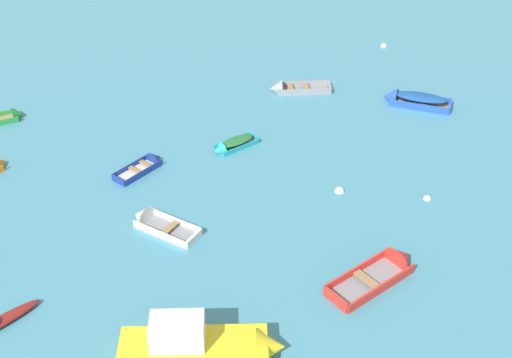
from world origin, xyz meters
TOP-DOWN VIEW (x-y plane):
  - rowboat_green_outer_right at (-12.40, 29.13)m, footprint 3.37×1.57m
  - rowboat_white_midfield_right at (-5.50, 17.32)m, footprint 3.18×3.24m
  - rowboat_red_far_right at (3.73, 11.65)m, footprint 4.59×2.99m
  - rowboat_grey_back_row_left at (4.41, 28.40)m, footprint 3.97×1.85m
  - rowboat_blue_center at (11.05, 24.95)m, footprint 4.04×3.29m
  - motor_launch_yellow_distant_center at (-4.66, 9.15)m, footprint 6.17×2.82m
  - rowboat_turquoise_far_back at (-0.57, 22.77)m, footprint 2.84×1.86m
  - rowboat_deep_blue_cluster_inner at (-5.08, 22.19)m, footprint 2.90×2.46m
  - mooring_buoy_outer_edge at (7.65, 15.88)m, footprint 0.38×0.38m
  - mooring_buoy_trailing at (3.76, 17.55)m, footprint 0.48×0.48m
  - mooring_buoy_between_boats_left at (13.09, 33.31)m, footprint 0.45×0.45m

SIDE VIEW (x-z plane):
  - mooring_buoy_outer_edge at x=7.65m, z-range -0.19..0.19m
  - mooring_buoy_trailing at x=3.76m, z-range -0.24..0.24m
  - mooring_buoy_between_boats_left at x=13.09m, z-range -0.23..0.23m
  - rowboat_deep_blue_cluster_inner at x=-5.08m, z-range -0.30..0.61m
  - rowboat_green_outer_right at x=-12.40m, z-range -0.33..0.65m
  - rowboat_white_midfield_right at x=-5.50m, z-range -0.38..0.72m
  - rowboat_grey_back_row_left at x=4.41m, z-range -0.36..0.72m
  - rowboat_red_far_right at x=3.73m, z-range -0.45..0.86m
  - rowboat_turquoise_far_back at x=-0.57m, z-range -0.23..0.64m
  - rowboat_blue_center at x=11.05m, z-range -0.27..0.95m
  - motor_launch_yellow_distant_center at x=-4.66m, z-range -0.46..1.70m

